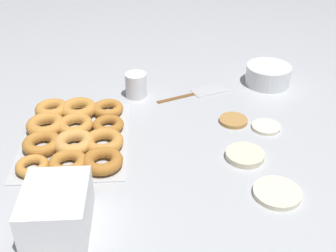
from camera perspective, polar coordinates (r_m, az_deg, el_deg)
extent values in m
plane|color=#B2B5BA|center=(1.16, 6.35, -1.65)|extent=(3.00, 3.00, 0.00)
cylinder|color=silver|center=(1.23, 13.12, -0.13)|extent=(0.08, 0.08, 0.01)
cylinder|color=beige|center=(1.00, 14.56, -8.74)|extent=(0.11, 0.11, 0.01)
cylinder|color=#B27F42|center=(1.24, 8.84, 0.76)|extent=(0.08, 0.08, 0.01)
cylinder|color=beige|center=(1.10, 10.37, -3.91)|extent=(0.10, 0.10, 0.02)
cube|color=silver|center=(1.18, -12.45, -1.70)|extent=(0.37, 0.28, 0.01)
torus|color=#C68438|center=(1.29, -15.45, 2.21)|extent=(0.10, 0.10, 0.03)
torus|color=#C68438|center=(1.22, -16.23, 0.13)|extent=(0.11, 0.11, 0.03)
torus|color=#B7752D|center=(1.15, -16.70, -2.28)|extent=(0.10, 0.10, 0.03)
torus|color=#C68438|center=(1.08, -17.94, -5.17)|extent=(0.08, 0.08, 0.02)
torus|color=#C68438|center=(1.27, -12.02, 2.31)|extent=(0.11, 0.11, 0.03)
torus|color=#C68438|center=(1.20, -12.48, 0.14)|extent=(0.10, 0.10, 0.03)
torus|color=#D19347|center=(1.13, -12.64, -2.21)|extent=(0.11, 0.11, 0.03)
torus|color=#B7752D|center=(1.06, -13.41, -4.87)|extent=(0.10, 0.10, 0.03)
torus|color=#B7752D|center=(1.27, -8.13, 2.37)|extent=(0.09, 0.09, 0.03)
torus|color=#AD6B28|center=(1.19, -8.11, 0.17)|extent=(0.09, 0.09, 0.02)
torus|color=#C68438|center=(1.12, -8.78, -2.10)|extent=(0.11, 0.11, 0.03)
torus|color=#AD6B28|center=(1.05, -8.85, -4.68)|extent=(0.10, 0.10, 0.03)
cylinder|color=white|center=(1.46, 13.40, 6.76)|extent=(0.15, 0.15, 0.07)
cube|color=white|center=(0.93, -14.53, -12.40)|extent=(0.16, 0.13, 0.02)
cube|color=white|center=(0.91, -14.74, -11.35)|extent=(0.16, 0.13, 0.02)
cube|color=white|center=(0.90, -14.95, -10.26)|extent=(0.16, 0.13, 0.02)
cube|color=white|center=(0.88, -15.17, -9.13)|extent=(0.16, 0.13, 0.02)
cylinder|color=white|center=(1.35, -4.36, 5.54)|extent=(0.07, 0.07, 0.08)
cube|color=brown|center=(1.34, 1.11, 3.84)|extent=(0.06, 0.13, 0.01)
cube|color=#BCBCC1|center=(1.40, 5.53, 4.85)|extent=(0.10, 0.12, 0.01)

